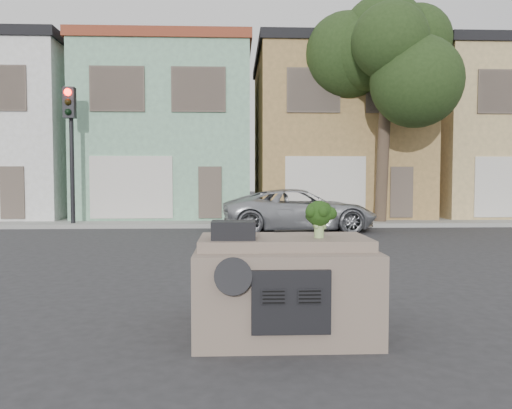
{
  "coord_description": "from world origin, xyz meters",
  "views": [
    {
      "loc": [
        -0.55,
        -8.84,
        1.79
      ],
      "look_at": [
        -0.17,
        0.5,
        1.3
      ],
      "focal_mm": 35.0,
      "sensor_mm": 36.0,
      "label": 1
    }
  ],
  "objects": [
    {
      "name": "townhouse_white",
      "position": [
        -11.0,
        14.5,
        3.77
      ],
      "size": [
        7.2,
        8.2,
        7.55
      ],
      "primitive_type": "cube",
      "color": "white",
      "rests_on": "ground"
    },
    {
      "name": "traffic_signal",
      "position": [
        -6.5,
        9.5,
        2.55
      ],
      "size": [
        0.4,
        0.4,
        5.1
      ],
      "primitive_type": "cube",
      "color": "black",
      "rests_on": "ground"
    },
    {
      "name": "townhouse_tan",
      "position": [
        4.0,
        14.5,
        3.77
      ],
      "size": [
        7.2,
        8.2,
        7.55
      ],
      "primitive_type": "cube",
      "color": "#A48049",
      "rests_on": "ground"
    },
    {
      "name": "townhouse_mint",
      "position": [
        -3.5,
        14.5,
        3.77
      ],
      "size": [
        7.2,
        8.2,
        7.55
      ],
      "primitive_type": "cube",
      "color": "#82B694",
      "rests_on": "ground"
    },
    {
      "name": "silver_pickup",
      "position": [
        1.61,
        7.91,
        0.0
      ],
      "size": [
        5.34,
        2.8,
        1.43
      ],
      "primitive_type": "imported",
      "rotation": [
        0.0,
        0.0,
        1.66
      ],
      "color": "#A8AAB0",
      "rests_on": "ground"
    },
    {
      "name": "instrument_hump",
      "position": [
        -0.58,
        -3.35,
        1.22
      ],
      "size": [
        0.48,
        0.38,
        0.2
      ],
      "primitive_type": "cube",
      "color": "black",
      "rests_on": "car_dashboard"
    },
    {
      "name": "sidewalk",
      "position": [
        0.0,
        10.5,
        0.07
      ],
      "size": [
        40.0,
        3.0,
        0.15
      ],
      "primitive_type": "cube",
      "color": "gray",
      "rests_on": "ground"
    },
    {
      "name": "car_dashboard",
      "position": [
        0.0,
        -3.0,
        0.56
      ],
      "size": [
        2.0,
        1.8,
        1.12
      ],
      "primitive_type": "cube",
      "color": "#7B695A",
      "rests_on": "ground"
    },
    {
      "name": "ground_plane",
      "position": [
        0.0,
        0.0,
        0.0
      ],
      "size": [
        120.0,
        120.0,
        0.0
      ],
      "primitive_type": "plane",
      "color": "#303033",
      "rests_on": "ground"
    },
    {
      "name": "broccoli",
      "position": [
        0.39,
        -3.27,
        1.34
      ],
      "size": [
        0.42,
        0.42,
        0.43
      ],
      "primitive_type": "cube",
      "rotation": [
        0.0,
        0.0,
        1.78
      ],
      "color": "black",
      "rests_on": "car_dashboard"
    },
    {
      "name": "wiper_arm",
      "position": [
        0.28,
        -2.62,
        1.13
      ],
      "size": [
        0.69,
        0.15,
        0.02
      ],
      "primitive_type": "cube",
      "rotation": [
        0.0,
        0.0,
        0.17
      ],
      "color": "black",
      "rests_on": "car_dashboard"
    },
    {
      "name": "tree_near",
      "position": [
        5.0,
        9.8,
        4.25
      ],
      "size": [
        4.4,
        4.0,
        8.5
      ],
      "primitive_type": "cube",
      "color": "#243817",
      "rests_on": "ground"
    },
    {
      "name": "townhouse_beige",
      "position": [
        11.5,
        14.5,
        3.77
      ],
      "size": [
        7.2,
        8.2,
        7.55
      ],
      "primitive_type": "cube",
      "color": "tan",
      "rests_on": "ground"
    }
  ]
}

